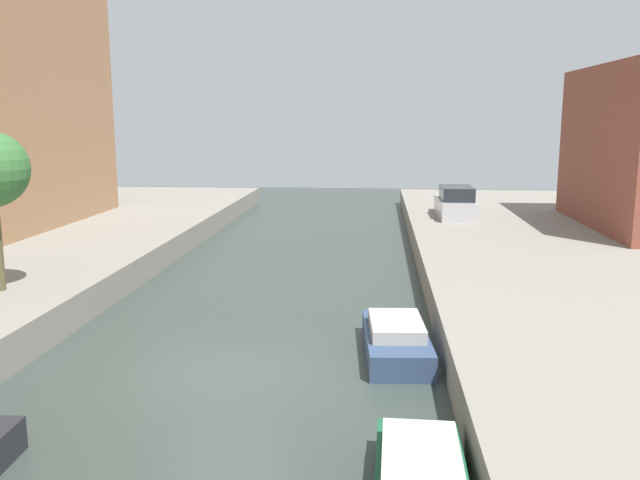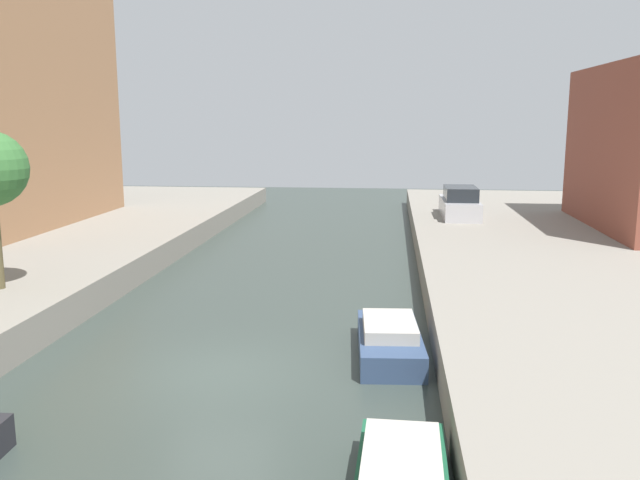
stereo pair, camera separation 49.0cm
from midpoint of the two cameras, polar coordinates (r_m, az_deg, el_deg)
ground_plane at (r=15.97m, az=-7.59°, el=-11.27°), size 84.00×84.00×0.00m
parked_car at (r=33.95m, az=12.35°, el=3.04°), size 1.74×4.57×1.55m
moored_boat_right_3 at (r=16.90m, az=6.83°, el=-8.57°), size 1.77×3.86×0.94m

